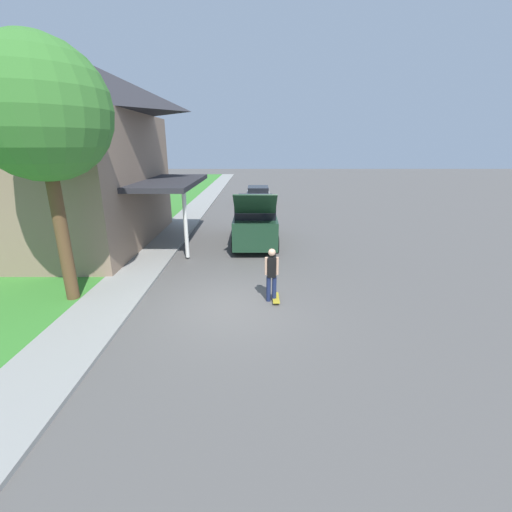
{
  "coord_description": "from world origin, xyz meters",
  "views": [
    {
      "loc": [
        0.76,
        -8.98,
        4.47
      ],
      "look_at": [
        0.78,
        1.99,
        0.9
      ],
      "focal_mm": 24.0,
      "sensor_mm": 36.0,
      "label": 1
    }
  ],
  "objects": [
    {
      "name": "car_down_street",
      "position": [
        0.92,
        18.43,
        0.64
      ],
      "size": [
        1.96,
        4.42,
        1.34
      ],
      "color": "silver",
      "rests_on": "ground_plane"
    },
    {
      "name": "skateboard",
      "position": [
        1.36,
        0.42,
        0.08
      ],
      "size": [
        0.21,
        0.79,
        0.1
      ],
      "color": "#A89323",
      "rests_on": "ground_plane"
    },
    {
      "name": "suv_parked",
      "position": [
        0.73,
        6.81,
        1.1
      ],
      "size": [
        2.04,
        5.7,
        2.75
      ],
      "color": "#193823",
      "rests_on": "ground_plane"
    },
    {
      "name": "skateboarder",
      "position": [
        1.22,
        0.39,
        0.9
      ],
      "size": [
        0.41,
        0.22,
        1.64
      ],
      "color": "#192347",
      "rests_on": "ground_plane"
    },
    {
      "name": "sidewalk",
      "position": [
        -3.6,
        6.0,
        0.05
      ],
      "size": [
        1.8,
        80.0,
        0.1
      ],
      "color": "gray",
      "rests_on": "ground_plane"
    },
    {
      "name": "lawn",
      "position": [
        -8.0,
        6.0,
        0.04
      ],
      "size": [
        10.0,
        80.0,
        0.08
      ],
      "color": "#387F2D",
      "rests_on": "ground_plane"
    },
    {
      "name": "house",
      "position": [
        -8.4,
        6.61,
        4.55
      ],
      "size": [
        11.15,
        9.73,
        8.61
      ],
      "color": "#89705B",
      "rests_on": "lawn"
    },
    {
      "name": "lawn_tree_near",
      "position": [
        -4.75,
        0.44,
        5.27
      ],
      "size": [
        3.58,
        3.58,
        7.02
      ],
      "color": "brown",
      "rests_on": "lawn"
    },
    {
      "name": "ground_plane",
      "position": [
        0.0,
        0.0,
        0.0
      ],
      "size": [
        120.0,
        120.0,
        0.0
      ],
      "primitive_type": "plane",
      "color": "#54514F"
    }
  ]
}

